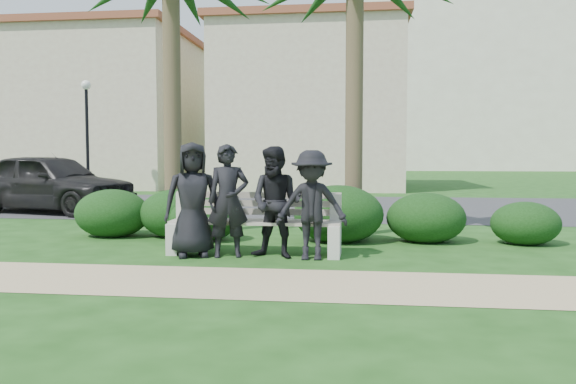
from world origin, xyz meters
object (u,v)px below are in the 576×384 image
object	(u,v)px
street_lamp	(87,116)
car_a	(50,183)
man_c	(276,202)
park_bench	(255,227)
man_b	(228,201)
man_a	(193,200)
man_d	(312,205)

from	to	relation	value
street_lamp	car_a	distance (m)	7.21
street_lamp	man_c	bearing A→B (deg)	-53.66
park_bench	man_b	distance (m)	0.61
man_c	man_a	bearing A→B (deg)	-165.07
man_a	man_c	xyz separation A→B (m)	(1.23, 0.03, -0.03)
street_lamp	man_d	xyz separation A→B (m)	(9.49, -12.26, -2.17)
park_bench	man_d	xyz separation A→B (m)	(0.88, -0.34, 0.37)
man_c	car_a	xyz separation A→B (m)	(-6.74, 5.69, -0.03)
man_b	car_a	xyz separation A→B (m)	(-6.04, 5.70, -0.05)
park_bench	man_b	bearing A→B (deg)	-139.32
man_a	car_a	distance (m)	7.95
man_b	man_d	xyz separation A→B (m)	(1.22, -0.06, -0.04)
man_d	man_b	bearing A→B (deg)	176.03
street_lamp	man_a	bearing A→B (deg)	-57.65
street_lamp	man_d	size ratio (longest dim) A/B	2.76
street_lamp	man_a	world-z (taller)	street_lamp
man_a	car_a	xyz separation A→B (m)	(-5.51, 5.72, -0.06)
man_a	car_a	world-z (taller)	man_a
man_c	car_a	size ratio (longest dim) A/B	0.36
man_b	man_c	distance (m)	0.70
man_b	man_c	xyz separation A→B (m)	(0.70, 0.01, -0.02)
park_bench	man_b	xyz separation A→B (m)	(-0.34, -0.29, 0.42)
man_a	man_d	bearing A→B (deg)	-21.00
man_a	car_a	bearing A→B (deg)	114.19
street_lamp	park_bench	bearing A→B (deg)	-54.16
man_b	man_d	bearing A→B (deg)	-18.99
man_c	car_a	world-z (taller)	man_c
street_lamp	car_a	world-z (taller)	street_lamp
street_lamp	man_b	world-z (taller)	street_lamp
car_a	street_lamp	bearing A→B (deg)	33.17
man_a	man_d	xyz separation A→B (m)	(1.74, -0.04, -0.06)
street_lamp	man_b	distance (m)	14.89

